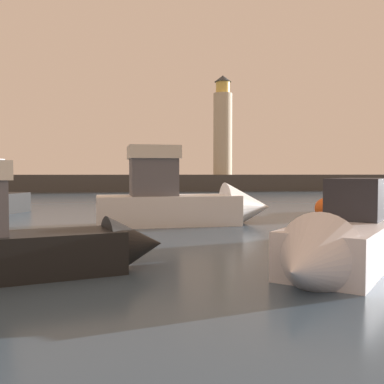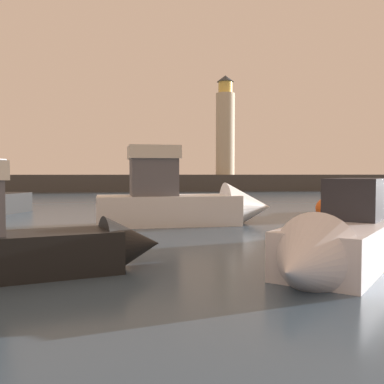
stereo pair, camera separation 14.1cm
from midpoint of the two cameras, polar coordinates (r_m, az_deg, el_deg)
name	(u,v)px [view 2 (the right image)]	position (r m, az deg, el deg)	size (l,w,h in m)	color
ground_plane	(197,208)	(25.78, 0.77, -2.07)	(220.00, 220.00, 0.00)	#384C60
breakwater	(166,183)	(50.05, -3.34, 1.20)	(63.14, 4.67, 1.88)	#423F3D
lighthouse	(225,128)	(51.30, 4.45, 8.36)	(2.18, 2.18, 11.48)	beige
motorboat_3	(188,200)	(17.39, -0.23, -1.11)	(7.15, 2.54, 3.49)	white
motorboat_4	(22,241)	(9.22, -20.89, -5.96)	(5.67, 2.88, 2.46)	black
motorboat_5	(342,238)	(10.02, 19.41, -5.69)	(5.76, 6.28, 2.22)	silver
mooring_buoy	(326,208)	(20.34, 17.34, -2.07)	(0.94, 0.94, 0.94)	#EA5919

